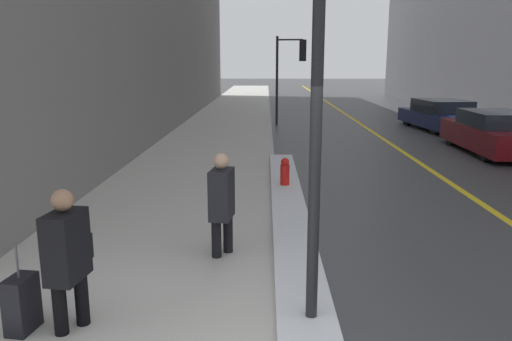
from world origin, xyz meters
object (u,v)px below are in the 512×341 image
at_px(parked_car_maroon, 494,133).
at_px(pedestrian_in_glasses, 222,200).
at_px(lamp_post, 319,3).
at_px(traffic_light_near, 293,61).
at_px(pedestrian_with_shoulder_bag, 68,254).
at_px(parked_car_navy, 440,115).
at_px(rolling_suitcase, 22,304).
at_px(fire_hydrant, 285,174).

bearing_deg(parked_car_maroon, pedestrian_in_glasses, 138.91).
height_order(lamp_post, traffic_light_near, lamp_post).
distance_m(pedestrian_with_shoulder_bag, parked_car_maroon, 13.76).
xyz_separation_m(traffic_light_near, parked_car_maroon, (5.77, -6.86, -2.14)).
distance_m(pedestrian_with_shoulder_bag, parked_car_navy, 18.33).
xyz_separation_m(lamp_post, parked_car_maroon, (6.44, 10.34, -2.64)).
relative_size(pedestrian_in_glasses, parked_car_maroon, 0.34).
bearing_deg(rolling_suitcase, traffic_light_near, 175.98).
xyz_separation_m(lamp_post, parked_car_navy, (6.66, 15.75, -2.67)).
relative_size(pedestrian_with_shoulder_bag, fire_hydrant, 2.16).
distance_m(pedestrian_in_glasses, parked_car_navy, 15.85).
bearing_deg(rolling_suitcase, pedestrian_in_glasses, 146.35).
xyz_separation_m(traffic_light_near, pedestrian_with_shoulder_bag, (-3.15, -17.33, -1.91)).
distance_m(parked_car_navy, fire_hydrant, 12.06).
bearing_deg(traffic_light_near, pedestrian_in_glasses, -91.63).
height_order(pedestrian_in_glasses, fire_hydrant, pedestrian_in_glasses).
bearing_deg(parked_car_maroon, rolling_suitcase, 139.00).
height_order(pedestrian_with_shoulder_bag, parked_car_navy, pedestrian_with_shoulder_bag).
bearing_deg(lamp_post, parked_car_maroon, 58.11).
distance_m(lamp_post, parked_car_maroon, 12.46).
height_order(pedestrian_with_shoulder_bag, fire_hydrant, pedestrian_with_shoulder_bag).
xyz_separation_m(pedestrian_with_shoulder_bag, parked_car_maroon, (8.92, 10.47, -0.22)).
bearing_deg(pedestrian_with_shoulder_bag, parked_car_maroon, 147.39).
bearing_deg(pedestrian_with_shoulder_bag, traffic_light_near, 177.52).
height_order(lamp_post, fire_hydrant, lamp_post).
height_order(lamp_post, parked_car_maroon, lamp_post).
distance_m(traffic_light_near, rolling_suitcase, 17.94).
xyz_separation_m(lamp_post, traffic_light_near, (0.66, 17.20, -0.50)).
bearing_deg(lamp_post, parked_car_navy, 67.09).
bearing_deg(parked_car_maroon, fire_hydrant, 126.06).
bearing_deg(pedestrian_with_shoulder_bag, lamp_post, 100.84).
bearing_deg(traffic_light_near, pedestrian_with_shoulder_bag, -95.31).
xyz_separation_m(lamp_post, pedestrian_with_shoulder_bag, (-2.48, -0.13, -2.42)).
relative_size(parked_car_maroon, parked_car_navy, 0.95).
bearing_deg(pedestrian_in_glasses, parked_car_navy, 158.48).
bearing_deg(parked_car_navy, fire_hydrant, 140.24).
xyz_separation_m(pedestrian_in_glasses, parked_car_maroon, (7.54, 8.41, -0.22)).
bearing_deg(parked_car_navy, pedestrian_in_glasses, 144.83).
xyz_separation_m(pedestrian_in_glasses, rolling_suitcase, (-1.87, -2.12, -0.53)).
height_order(traffic_light_near, parked_car_navy, traffic_light_near).
relative_size(lamp_post, rolling_suitcase, 5.80).
bearing_deg(parked_car_navy, traffic_light_near, 70.53).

